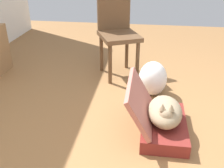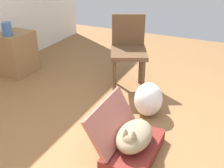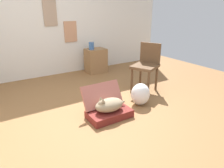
% 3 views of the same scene
% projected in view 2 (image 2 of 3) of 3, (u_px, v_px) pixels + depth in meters
% --- Properties ---
extents(ground_plane, '(7.68, 7.68, 0.00)m').
position_uv_depth(ground_plane, '(95.00, 158.00, 2.30)').
color(ground_plane, olive).
rests_on(ground_plane, ground).
extents(suitcase_base, '(0.64, 0.38, 0.11)m').
position_uv_depth(suitcase_base, '(134.00, 150.00, 2.30)').
color(suitcase_base, maroon).
rests_on(suitcase_base, ground).
extents(suitcase_lid, '(0.64, 0.22, 0.34)m').
position_uv_depth(suitcase_lid, '(112.00, 122.00, 2.28)').
color(suitcase_lid, '#B26356').
rests_on(suitcase_lid, suitcase_base).
extents(cat, '(0.52, 0.28, 0.24)m').
position_uv_depth(cat, '(134.00, 136.00, 2.23)').
color(cat, '#998466').
rests_on(cat, suitcase_base).
extents(plastic_bag_white, '(0.32, 0.30, 0.37)m').
position_uv_depth(plastic_bag_white, '(148.00, 99.00, 2.82)').
color(plastic_bag_white, white).
rests_on(plastic_bag_white, ground).
extents(side_table, '(0.48, 0.38, 0.59)m').
position_uv_depth(side_table, '(17.00, 53.00, 3.76)').
color(side_table, olive).
rests_on(side_table, ground).
extents(vase_tall, '(0.12, 0.12, 0.18)m').
position_uv_depth(vase_tall, '(7.00, 29.00, 3.48)').
color(vase_tall, '#38609E').
rests_on(vase_tall, side_table).
extents(chair, '(0.61, 0.59, 0.91)m').
position_uv_depth(chair, '(128.00, 49.00, 3.24)').
color(chair, brown).
rests_on(chair, ground).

